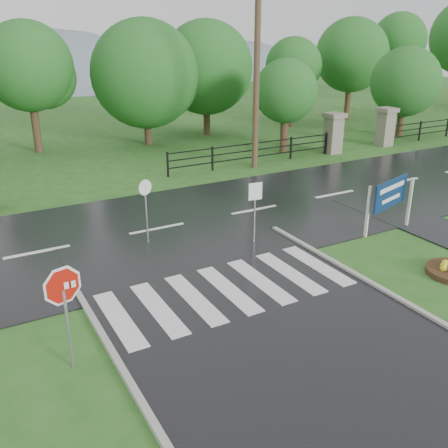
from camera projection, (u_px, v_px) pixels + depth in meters
ground at (362, 407)px, 9.21m from camera, size 120.00×120.00×0.00m
main_road at (157, 230)px, 17.34m from camera, size 90.00×8.00×0.04m
crosswalk at (228, 289)px, 13.25m from camera, size 6.50×2.80×0.02m
pillar_west at (333, 132)px, 27.70m from camera, size 1.00×1.00×2.24m
pillar_east at (385, 126)px, 29.52m from camera, size 1.00×1.00×2.24m
fence_west at (253, 151)px, 25.48m from camera, size 9.58×0.08×1.20m
hills at (36, 200)px, 69.28m from camera, size 102.00×48.00×48.00m
treeline at (82, 149)px, 29.17m from camera, size 83.20×5.20×10.00m
stop_sign at (64, 294)px, 9.67m from camera, size 1.04×0.32×2.43m
estate_billboard at (391, 196)px, 16.73m from camera, size 2.07×0.66×1.87m
reg_sign_small at (255, 201)px, 15.71m from camera, size 0.46×0.08×2.06m
reg_sign_round at (146, 204)px, 15.73m from camera, size 0.48×0.19×2.16m
utility_pole_east at (257, 75)px, 23.59m from camera, size 1.54×0.53×8.87m
entrance_tree_left at (286, 91)px, 27.09m from camera, size 3.45×3.45×5.12m
entrance_tree_right at (406, 82)px, 31.26m from camera, size 4.32×4.32×5.60m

